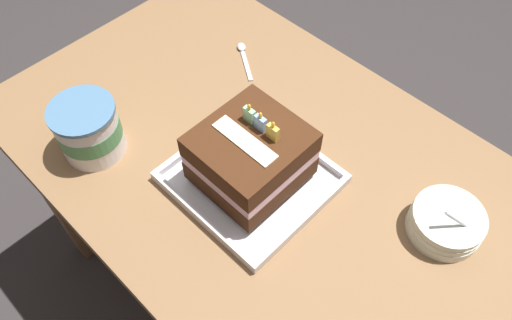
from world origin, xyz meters
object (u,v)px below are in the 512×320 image
(serving_spoon_near_tray, at_px, (243,53))
(bowl_stack, at_px, (446,223))
(birthday_cake, at_px, (251,156))
(foil_tray, at_px, (251,179))
(ice_cream_tub, at_px, (89,129))

(serving_spoon_near_tray, bearing_deg, bowl_stack, -7.18)
(birthday_cake, distance_m, bowl_stack, 0.38)
(bowl_stack, height_order, serving_spoon_near_tray, bowl_stack)
(foil_tray, distance_m, ice_cream_tub, 0.34)
(foil_tray, xyz_separation_m, bowl_stack, (0.33, 0.17, 0.02))
(foil_tray, bearing_deg, serving_spoon_near_tray, 137.69)
(birthday_cake, height_order, ice_cream_tub, birthday_cake)
(bowl_stack, distance_m, serving_spoon_near_tray, 0.61)
(birthday_cake, relative_size, bowl_stack, 1.39)
(bowl_stack, bearing_deg, birthday_cake, -152.52)
(birthday_cake, bearing_deg, serving_spoon_near_tray, 137.70)
(birthday_cake, xyz_separation_m, bowl_stack, (0.33, 0.17, -0.06))
(foil_tray, height_order, bowl_stack, bowl_stack)
(foil_tray, height_order, serving_spoon_near_tray, foil_tray)
(bowl_stack, height_order, ice_cream_tub, ice_cream_tub)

